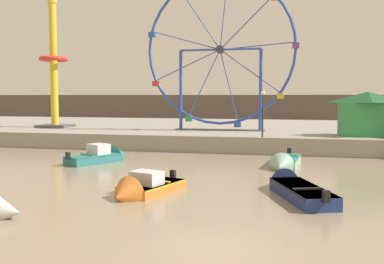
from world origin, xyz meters
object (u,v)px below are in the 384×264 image
motorboat_navy_blue (294,188)px  drop_tower_yellow_tower (54,70)px  motorboat_teal_painted (103,156)px  promenade_lamp_near (263,106)px  ferris_wheel_blue_frame (220,52)px  motorboat_orange_hull (141,189)px  motorboat_seafoam (284,163)px  carnival_booth_green_kiosk (367,113)px

motorboat_navy_blue → drop_tower_yellow_tower: (-22.28, 18.68, 6.36)m
motorboat_teal_painted → drop_tower_yellow_tower: (-10.33, 11.92, 6.27)m
motorboat_navy_blue → promenade_lamp_near: size_ratio=1.68×
promenade_lamp_near → drop_tower_yellow_tower: bearing=163.8°
motorboat_teal_painted → ferris_wheel_blue_frame: (5.59, 11.84, 7.61)m
motorboat_orange_hull → ferris_wheel_blue_frame: (-0.06, 20.36, 7.69)m
motorboat_seafoam → ferris_wheel_blue_frame: 14.97m
motorboat_navy_blue → carnival_booth_green_kiosk: carnival_booth_green_kiosk is taller
motorboat_seafoam → motorboat_teal_painted: bearing=-81.9°
motorboat_seafoam → drop_tower_yellow_tower: bearing=-111.8°
motorboat_seafoam → promenade_lamp_near: bearing=-157.4°
motorboat_teal_painted → motorboat_navy_blue: bearing=-90.7°
drop_tower_yellow_tower → carnival_booth_green_kiosk: 27.94m
motorboat_orange_hull → drop_tower_yellow_tower: (-15.99, 20.45, 6.35)m
motorboat_navy_blue → drop_tower_yellow_tower: drop_tower_yellow_tower is taller
motorboat_navy_blue → carnival_booth_green_kiosk: 16.63m
motorboat_orange_hull → carnival_booth_green_kiosk: bearing=164.6°
motorboat_orange_hull → drop_tower_yellow_tower: bearing=-123.8°
motorboat_orange_hull → carnival_booth_green_kiosk: (11.53, 17.32, 2.67)m
carnival_booth_green_kiosk → promenade_lamp_near: (-7.50, -2.70, 0.52)m
motorboat_seafoam → ferris_wheel_blue_frame: (-5.78, 11.47, 7.69)m
ferris_wheel_blue_frame → carnival_booth_green_kiosk: ferris_wheel_blue_frame is taller
drop_tower_yellow_tower → promenade_lamp_near: drop_tower_yellow_tower is taller
motorboat_navy_blue → ferris_wheel_blue_frame: (-6.36, 18.60, 7.70)m
motorboat_seafoam → carnival_booth_green_kiosk: (5.82, 8.43, 2.66)m
motorboat_navy_blue → motorboat_orange_hull: bearing=85.0°
carnival_booth_green_kiosk → motorboat_seafoam: bearing=-126.2°
promenade_lamp_near → motorboat_navy_blue: bearing=-80.0°
motorboat_orange_hull → motorboat_teal_painted: size_ratio=0.94×
motorboat_navy_blue → drop_tower_yellow_tower: size_ratio=0.46×
motorboat_seafoam → motorboat_navy_blue: size_ratio=0.80×
motorboat_navy_blue → promenade_lamp_near: 13.44m
motorboat_seafoam → carnival_booth_green_kiosk: bearing=151.7°
carnival_booth_green_kiosk → promenade_lamp_near: size_ratio=1.31×
motorboat_navy_blue → ferris_wheel_blue_frame: size_ratio=0.42×
motorboat_seafoam → drop_tower_yellow_tower: 25.39m
motorboat_orange_hull → ferris_wheel_blue_frame: size_ratio=0.31×
ferris_wheel_blue_frame → motorboat_navy_blue: bearing=-71.1°
carnival_booth_green_kiosk → promenade_lamp_near: bearing=-161.8°
carnival_booth_green_kiosk → promenade_lamp_near: 7.99m
motorboat_seafoam → drop_tower_yellow_tower: (-21.70, 11.56, 6.35)m
motorboat_seafoam → drop_tower_yellow_tower: size_ratio=0.37×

